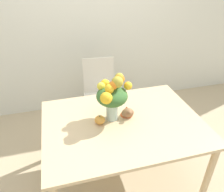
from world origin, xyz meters
TOP-DOWN VIEW (x-y plane):
  - ground_plane at (0.00, 0.00)m, footprint 12.00×12.00m
  - wall_back at (0.00, 1.54)m, footprint 8.00×0.06m
  - dining_table at (0.00, 0.00)m, footprint 1.44×1.07m
  - flower_vase at (-0.08, 0.07)m, footprint 0.32×0.30m
  - pumpkin at (-0.21, 0.03)m, footprint 0.09×0.09m
  - turkey_figurine at (0.06, 0.07)m, footprint 0.12×0.16m
  - dining_chair_near_window at (-0.02, 0.92)m, footprint 0.46×0.46m

SIDE VIEW (x-z plane):
  - ground_plane at x=0.00m, z-range 0.00..0.00m
  - dining_chair_near_window at x=-0.02m, z-range 0.02..0.97m
  - dining_table at x=0.00m, z-range 0.28..1.02m
  - pumpkin at x=-0.21m, z-range 0.73..0.81m
  - turkey_figurine at x=0.06m, z-range 0.73..0.83m
  - flower_vase at x=-0.08m, z-range 0.76..1.20m
  - wall_back at x=0.00m, z-range 0.00..2.70m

